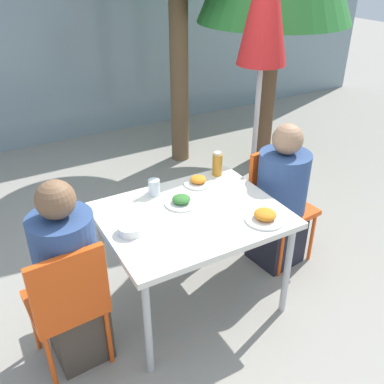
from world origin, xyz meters
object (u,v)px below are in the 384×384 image
Objects in this scene: person_left at (71,281)px; closed_umbrella at (265,8)px; person_right at (280,202)px; drinking_cup at (154,187)px; chair_right at (277,196)px; salad_bowl at (131,229)px; bottle at (217,164)px; chair_left at (68,299)px.

person_left is 2.37m from closed_umbrella.
drinking_cup is at bearing -20.77° from person_right.
chair_right is 1.30m from salad_bowl.
drinking_cup is at bearing -15.30° from chair_right.
bottle reaches higher than chair_right.
chair_left is 1.39m from bottle.
drinking_cup is (0.74, 0.46, 0.27)m from chair_left.
closed_umbrella is 15.32× the size of salad_bowl.
person_left reaches higher than chair_left.
person_left is 11.06× the size of drinking_cup.
person_left reaches higher than bottle.
salad_bowl is (0.39, 0.04, 0.20)m from person_left.
chair_right is 0.37× the size of closed_umbrella.
chair_right is 4.89× the size of bottle.
chair_right reaches higher than salad_bowl.
salad_bowl is (-1.22, -0.10, 0.23)m from person_right.
chair_right is at bearing 6.60° from chair_left.
drinking_cup is at bearing -176.27° from bottle.
salad_bowl is at bearing 1.97° from chair_right.
closed_umbrella reaches higher than drinking_cup.
person_left is 1.05× the size of person_right.
salad_bowl is at bearing -155.94° from bottle.
person_right is 1.45m from closed_umbrella.
person_left is at bearing 57.95° from chair_left.
closed_umbrella reaches higher than bottle.
person_left is at bearing -151.59° from drinking_cup.
drinking_cup reaches higher than salad_bowl.
salad_bowl is at bearing 2.49° from person_left.
bottle is 1.67× the size of drinking_cup.
chair_right is at bearing -109.21° from closed_umbrella.
person_right is 6.32× the size of bottle.
bottle reaches higher than drinking_cup.
chair_left is 1.68m from person_right.
chair_left is 1.00× the size of chair_right.
drinking_cup is at bearing -159.42° from closed_umbrella.
person_right is 1.25m from salad_bowl.
person_left is at bearing -161.33° from bottle.
chair_right is at bearing 4.08° from person_left.
chair_left and chair_right have the same top height.
person_right is at bearing -34.27° from bottle.
closed_umbrella is 22.00× the size of drinking_cup.
person_right reaches higher than chair_right.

